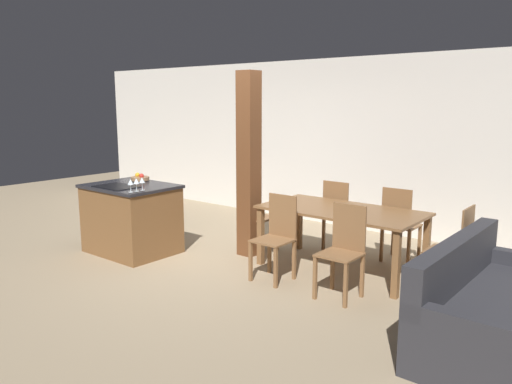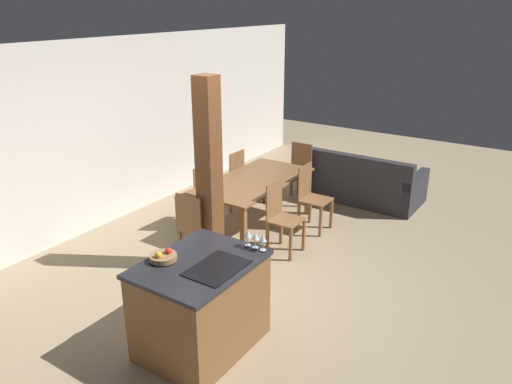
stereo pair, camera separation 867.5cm
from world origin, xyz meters
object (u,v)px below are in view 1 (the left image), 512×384
at_px(timber_post, 249,165).
at_px(fruit_bowl, 140,178).
at_px(kitchen_island, 132,218).
at_px(dining_chair_far_right, 399,223).
at_px(wine_glass_far, 142,181).
at_px(dining_table, 341,217).
at_px(wine_glass_near, 130,182).
at_px(dining_chair_near_left, 277,236).
at_px(couch, 497,313).
at_px(dining_chair_foot_end, 454,249).
at_px(dining_chair_far_left, 339,214).
at_px(dining_chair_near_right, 343,249).
at_px(dining_chair_head_end, 255,214).
at_px(wine_glass_middle, 136,181).

bearing_deg(timber_post, fruit_bowl, -157.26).
height_order(kitchen_island, dining_chair_far_right, dining_chair_far_right).
relative_size(wine_glass_far, dining_table, 0.08).
relative_size(wine_glass_near, dining_table, 0.08).
bearing_deg(dining_chair_near_left, couch, -3.65).
distance_m(wine_glass_near, dining_chair_foot_end, 3.74).
relative_size(dining_chair_far_left, dining_chair_foot_end, 1.00).
distance_m(dining_chair_near_right, dining_chair_foot_end, 1.15).
bearing_deg(kitchen_island, fruit_bowl, 118.51).
bearing_deg(dining_chair_near_left, dining_chair_foot_end, 22.26).
height_order(wine_glass_far, dining_chair_head_end, wine_glass_far).
xyz_separation_m(dining_chair_near_left, dining_chair_far_left, (0.00, 1.44, 0.00)).
height_order(fruit_bowl, couch, fruit_bowl).
distance_m(wine_glass_middle, dining_chair_head_end, 1.67).
distance_m(dining_table, dining_chair_head_end, 1.34).
bearing_deg(kitchen_island, timber_post, 34.72).
relative_size(couch, timber_post, 0.82).
bearing_deg(dining_chair_foot_end, wine_glass_near, -66.46).
relative_size(wine_glass_far, dining_chair_near_right, 0.17).
bearing_deg(dining_chair_near_left, dining_table, 59.22).
bearing_deg(dining_chair_near_right, fruit_bowl, -178.28).
height_order(wine_glass_middle, dining_chair_far_left, wine_glass_middle).
distance_m(kitchen_island, dining_chair_foot_end, 4.05).
relative_size(kitchen_island, dining_chair_far_left, 1.20).
distance_m(wine_glass_far, couch, 4.12).
distance_m(dining_chair_head_end, timber_post, 0.72).
bearing_deg(kitchen_island, couch, 2.96).
relative_size(fruit_bowl, dining_chair_foot_end, 0.26).
xyz_separation_m(fruit_bowl, dining_chair_near_right, (3.16, 0.09, -0.46)).
relative_size(kitchen_island, dining_chair_head_end, 1.20).
distance_m(wine_glass_far, dining_chair_near_left, 1.82).
relative_size(dining_chair_near_left, couch, 0.49).
xyz_separation_m(kitchen_island, couch, (4.53, 0.23, -0.18)).
xyz_separation_m(dining_table, timber_post, (-1.26, -0.20, 0.54)).
relative_size(dining_chair_near_left, dining_chair_far_right, 1.00).
xyz_separation_m(wine_glass_near, dining_table, (2.06, 1.48, -0.39)).
bearing_deg(timber_post, dining_table, 8.99).
relative_size(dining_chair_far_right, dining_chair_foot_end, 1.00).
bearing_deg(couch, dining_chair_near_left, 87.03).
xyz_separation_m(kitchen_island, wine_glass_middle, (0.51, -0.29, 0.59)).
height_order(dining_chair_near_left, dining_chair_far_left, same).
xyz_separation_m(wine_glass_near, dining_chair_near_right, (2.49, 0.76, -0.55)).
bearing_deg(dining_table, dining_chair_foot_end, -0.00).
relative_size(dining_chair_far_left, timber_post, 0.40).
relative_size(fruit_bowl, couch, 0.13).
relative_size(wine_glass_near, wine_glass_far, 1.00).
relative_size(kitchen_island, dining_chair_far_right, 1.20).
relative_size(wine_glass_middle, wine_glass_far, 1.00).
relative_size(wine_glass_far, dining_chair_foot_end, 0.17).
bearing_deg(couch, dining_chair_far_right, 44.55).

